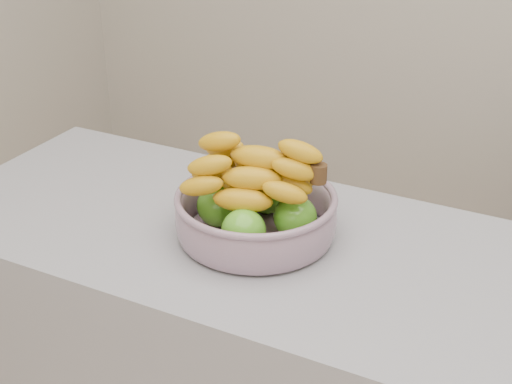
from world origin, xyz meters
The scene contains 1 object.
fruit_bowl centered at (-0.29, 0.31, 0.96)m, with size 0.33×0.33×0.20m.
Camera 1 is at (0.28, -0.80, 1.65)m, focal length 50.00 mm.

